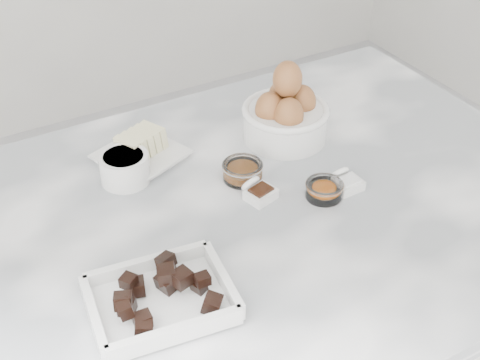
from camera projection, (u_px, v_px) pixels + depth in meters
name	position (u px, v px, depth m)	size (l,w,h in m)	color
marble_slab	(239.00, 221.00, 1.13)	(1.20, 0.80, 0.04)	white
chocolate_dish	(160.00, 297.00, 0.93)	(0.22, 0.18, 0.05)	white
butter_plate	(139.00, 150.00, 1.23)	(0.18, 0.18, 0.06)	white
sugar_ramekin	(124.00, 167.00, 1.17)	(0.09, 0.09, 0.05)	white
egg_bowl	(285.00, 114.00, 1.27)	(0.17, 0.17, 0.16)	white
honey_bowl	(242.00, 171.00, 1.19)	(0.07, 0.07, 0.03)	white
zest_bowl	(324.00, 189.00, 1.14)	(0.07, 0.07, 0.03)	white
vanilla_spoon	(258.00, 191.00, 1.14)	(0.06, 0.07, 0.04)	white
salt_spoon	(346.00, 182.00, 1.17)	(0.05, 0.06, 0.04)	white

